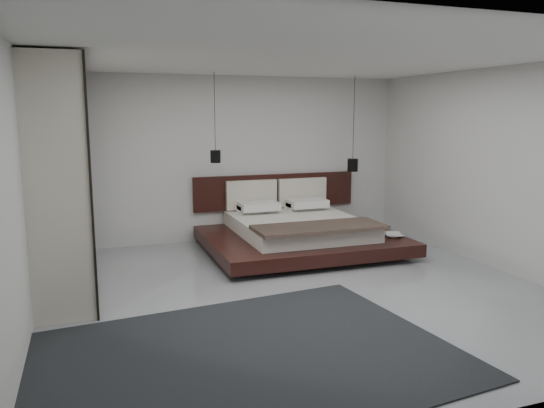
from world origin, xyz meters
name	(u,v)px	position (x,y,z in m)	size (l,w,h in m)	color
floor	(299,291)	(0.00, 0.00, 0.00)	(6.00, 6.00, 0.00)	#989BA1
ceiling	(301,57)	(0.00, 0.00, 2.80)	(6.00, 6.00, 0.00)	white
wall_back	(234,159)	(0.00, 3.00, 1.40)	(6.00, 6.00, 0.00)	silver
wall_front	(471,229)	(0.00, -3.00, 1.40)	(6.00, 6.00, 0.00)	silver
wall_left	(25,190)	(-3.00, 0.00, 1.40)	(6.00, 6.00, 0.00)	silver
wall_right	(501,170)	(3.00, 0.00, 1.40)	(6.00, 6.00, 0.00)	silver
lattice_screen	(47,174)	(-2.95, 2.45, 1.30)	(0.05, 0.90, 2.60)	black
bed	(298,231)	(0.75, 1.90, 0.30)	(2.96, 2.47, 1.11)	black
book_lower	(386,235)	(1.97, 1.22, 0.29)	(0.24, 0.32, 0.03)	#99724C
book_upper	(386,234)	(1.95, 1.19, 0.32)	(0.22, 0.31, 0.02)	#99724C
pendant_left	(215,156)	(-0.47, 2.39, 1.50)	(0.16, 0.16, 1.40)	black
pendant_right	(353,165)	(1.97, 2.39, 1.29)	(0.18, 0.18, 1.63)	black
wardrobe	(62,177)	(-2.70, 1.21, 1.39)	(0.66, 2.82, 2.77)	beige
rug	(240,358)	(-1.20, -1.54, 0.01)	(3.82, 2.73, 0.02)	black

